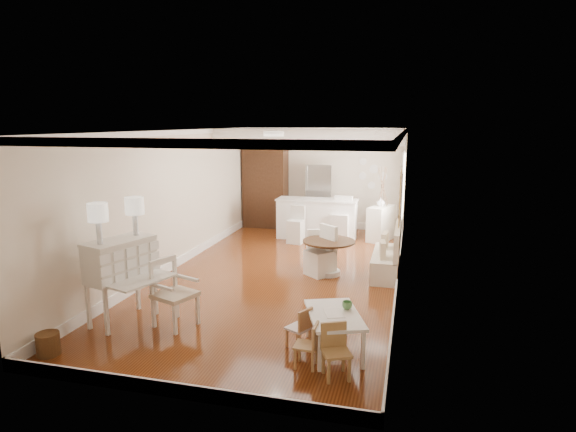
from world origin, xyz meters
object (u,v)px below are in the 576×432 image
at_px(secretary_bureau, 122,281).
at_px(breakfast_counter, 317,219).
at_px(kids_chair_b, 298,327).
at_px(kids_table, 334,333).
at_px(sideboard, 381,223).
at_px(pantry_cabinet, 266,187).
at_px(kids_chair_c, 336,352).
at_px(slip_chair_near, 320,251).
at_px(slip_chair_far, 316,246).
at_px(dining_table, 329,258).
at_px(gustavian_armchair, 175,293).
at_px(wicker_basket, 48,344).
at_px(bar_stool_right, 341,220).
at_px(fridge, 331,198).
at_px(bar_stool_left, 296,225).
at_px(kids_chair_a, 306,345).

relative_size(secretary_bureau, breakfast_counter, 0.62).
relative_size(secretary_bureau, kids_chair_b, 2.22).
distance_m(kids_table, sideboard, 6.33).
height_order(kids_table, pantry_cabinet, pantry_cabinet).
xyz_separation_m(kids_chair_c, sideboard, (0.07, 6.96, 0.11)).
distance_m(kids_chair_b, breakfast_counter, 6.17).
bearing_deg(slip_chair_near, kids_chair_b, -44.03).
relative_size(kids_table, slip_chair_far, 1.31).
relative_size(slip_chair_far, sideboard, 0.88).
xyz_separation_m(dining_table, slip_chair_far, (-0.37, 0.57, 0.06)).
height_order(kids_chair_c, sideboard, sideboard).
height_order(gustavian_armchair, kids_chair_b, gustavian_armchair).
relative_size(wicker_basket, sideboard, 0.32).
bearing_deg(bar_stool_right, secretary_bureau, -106.20).
bearing_deg(fridge, kids_chair_b, -84.05).
bearing_deg(bar_stool_left, secretary_bureau, -97.88).
height_order(secretary_bureau, kids_chair_c, secretary_bureau).
xyz_separation_m(kids_chair_b, sideboard, (0.68, 6.32, 0.15)).
distance_m(wicker_basket, kids_chair_a, 3.33).
distance_m(secretary_bureau, sideboard, 7.03).
height_order(slip_chair_near, bar_stool_left, slip_chair_near).
bearing_deg(pantry_cabinet, kids_chair_c, -67.42).
relative_size(kids_chair_b, dining_table, 0.56).
xyz_separation_m(dining_table, bar_stool_right, (-0.15, 2.71, 0.22)).
distance_m(dining_table, sideboard, 3.24).
xyz_separation_m(gustavian_armchair, slip_chair_far, (1.40, 3.51, -0.09)).
bearing_deg(gustavian_armchair, slip_chair_far, -1.93).
xyz_separation_m(wicker_basket, kids_chair_b, (3.08, 1.00, 0.14)).
xyz_separation_m(secretary_bureau, bar_stool_right, (2.45, 5.70, -0.07)).
bearing_deg(sideboard, kids_chair_c, -69.35).
height_order(gustavian_armchair, bar_stool_left, gustavian_armchair).
distance_m(secretary_bureau, kids_table, 3.24).
height_order(secretary_bureau, bar_stool_right, secretary_bureau).
height_order(kids_chair_a, slip_chair_near, slip_chair_near).
height_order(kids_chair_a, breakfast_counter, breakfast_counter).
bearing_deg(kids_table, bar_stool_left, 108.37).
bearing_deg(slip_chair_far, sideboard, -130.00).
bearing_deg(kids_chair_c, kids_chair_a, 132.68).
bearing_deg(secretary_bureau, bar_stool_right, 84.43).
height_order(wicker_basket, sideboard, sideboard).
xyz_separation_m(gustavian_armchair, kids_chair_c, (2.51, -0.88, -0.17)).
xyz_separation_m(kids_chair_a, sideboard, (0.47, 6.79, 0.15)).
bearing_deg(kids_chair_a, breakfast_counter, -168.96).
xyz_separation_m(wicker_basket, bar_stool_left, (1.73, 6.50, 0.31)).
distance_m(kids_chair_b, pantry_cabinet, 7.69).
bearing_deg(gustavian_armchair, slip_chair_near, -9.12).
bearing_deg(bar_stool_left, gustavian_armchair, -89.23).
relative_size(breakfast_counter, pantry_cabinet, 0.89).
relative_size(secretary_bureau, kids_table, 1.20).
height_order(bar_stool_right, pantry_cabinet, pantry_cabinet).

